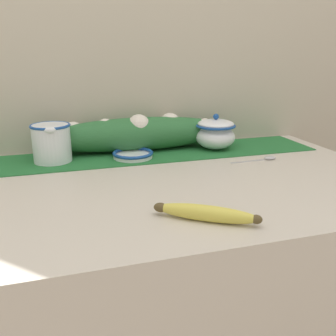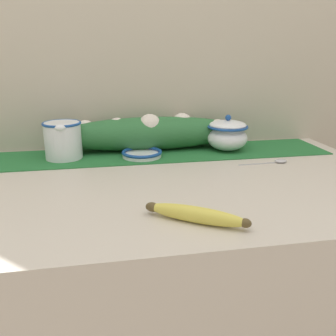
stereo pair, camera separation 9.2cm
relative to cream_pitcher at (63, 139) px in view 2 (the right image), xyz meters
name	(u,v)px [view 2 (the right image)]	position (x,y,z in m)	size (l,w,h in m)	color
countertop	(166,316)	(0.28, -0.26, -0.50)	(1.28, 0.76, 0.87)	beige
back_wall	(145,48)	(0.28, 0.14, 0.27)	(2.08, 0.04, 2.40)	#B7AD99
table_runner	(152,154)	(0.28, 0.00, -0.06)	(1.17, 0.22, 0.00)	#236B33
cream_pitcher	(63,139)	(0.00, 0.00, 0.00)	(0.12, 0.14, 0.12)	white
sugar_bowl	(227,134)	(0.54, 0.00, -0.01)	(0.14, 0.14, 0.12)	white
small_dish	(142,154)	(0.24, -0.03, -0.05)	(0.13, 0.13, 0.02)	white
banana	(196,215)	(0.29, -0.52, -0.05)	(0.20, 0.15, 0.03)	#DBCC4C
spoon	(278,161)	(0.64, -0.17, -0.06)	(0.16, 0.03, 0.01)	#B7B7BC
poinsettia_garland	(149,132)	(0.28, 0.05, 0.00)	(0.65, 0.12, 0.12)	#2D6B38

